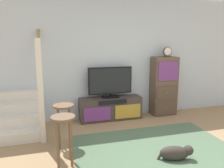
{
  "coord_description": "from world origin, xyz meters",
  "views": [
    {
      "loc": [
        -1.63,
        -2.54,
        1.78
      ],
      "look_at": [
        -0.43,
        1.62,
        0.93
      ],
      "focal_mm": 36.58,
      "sensor_mm": 36.0,
      "label": 1
    }
  ],
  "objects_px": {
    "television": "(110,81)",
    "bar_stool_far": "(64,116)",
    "side_cabinet": "(164,86)",
    "dog": "(176,153)",
    "media_console": "(111,108)",
    "bar_stool_near": "(63,129)",
    "desk_clock": "(167,52)"
  },
  "relations": [
    {
      "from": "media_console",
      "to": "desk_clock",
      "type": "bearing_deg",
      "value": -0.2
    },
    {
      "from": "side_cabinet",
      "to": "desk_clock",
      "type": "xyz_separation_m",
      "value": [
        0.04,
        -0.01,
        0.81
      ]
    },
    {
      "from": "media_console",
      "to": "bar_stool_far",
      "type": "bearing_deg",
      "value": -136.86
    },
    {
      "from": "dog",
      "to": "television",
      "type": "bearing_deg",
      "value": 102.9
    },
    {
      "from": "bar_stool_far",
      "to": "dog",
      "type": "xyz_separation_m",
      "value": [
        1.56,
        -0.95,
        -0.42
      ]
    },
    {
      "from": "desk_clock",
      "to": "bar_stool_near",
      "type": "xyz_separation_m",
      "value": [
        -2.51,
        -1.63,
        -0.96
      ]
    },
    {
      "from": "media_console",
      "to": "desk_clock",
      "type": "height_order",
      "value": "desk_clock"
    },
    {
      "from": "side_cabinet",
      "to": "television",
      "type": "bearing_deg",
      "value": 179.4
    },
    {
      "from": "bar_stool_near",
      "to": "television",
      "type": "bearing_deg",
      "value": 55.22
    },
    {
      "from": "side_cabinet",
      "to": "bar_stool_near",
      "type": "xyz_separation_m",
      "value": [
        -2.46,
        -1.64,
        -0.15
      ]
    },
    {
      "from": "side_cabinet",
      "to": "bar_stool_far",
      "type": "relative_size",
      "value": 1.92
    },
    {
      "from": "media_console",
      "to": "television",
      "type": "distance_m",
      "value": 0.61
    },
    {
      "from": "media_console",
      "to": "bar_stool_near",
      "type": "bearing_deg",
      "value": -125.17
    },
    {
      "from": "media_console",
      "to": "bar_stool_far",
      "type": "distance_m",
      "value": 1.53
    },
    {
      "from": "desk_clock",
      "to": "bar_stool_near",
      "type": "distance_m",
      "value": 3.14
    },
    {
      "from": "television",
      "to": "bar_stool_far",
      "type": "relative_size",
      "value": 1.37
    },
    {
      "from": "television",
      "to": "bar_stool_far",
      "type": "height_order",
      "value": "television"
    },
    {
      "from": "desk_clock",
      "to": "dog",
      "type": "distance_m",
      "value": 2.57
    },
    {
      "from": "media_console",
      "to": "side_cabinet",
      "type": "xyz_separation_m",
      "value": [
        1.31,
        0.01,
        0.43
      ]
    },
    {
      "from": "media_console",
      "to": "desk_clock",
      "type": "relative_size",
      "value": 6.0
    },
    {
      "from": "television",
      "to": "bar_stool_near",
      "type": "distance_m",
      "value": 2.04
    },
    {
      "from": "media_console",
      "to": "dog",
      "type": "height_order",
      "value": "media_console"
    },
    {
      "from": "side_cabinet",
      "to": "bar_stool_near",
      "type": "height_order",
      "value": "side_cabinet"
    },
    {
      "from": "bar_stool_far",
      "to": "dog",
      "type": "height_order",
      "value": "bar_stool_far"
    },
    {
      "from": "television",
      "to": "dog",
      "type": "bearing_deg",
      "value": -77.1
    },
    {
      "from": "television",
      "to": "desk_clock",
      "type": "height_order",
      "value": "desk_clock"
    },
    {
      "from": "desk_clock",
      "to": "television",
      "type": "bearing_deg",
      "value": 178.79
    },
    {
      "from": "side_cabinet",
      "to": "dog",
      "type": "bearing_deg",
      "value": -113.23
    },
    {
      "from": "media_console",
      "to": "side_cabinet",
      "type": "height_order",
      "value": "side_cabinet"
    },
    {
      "from": "side_cabinet",
      "to": "dog",
      "type": "height_order",
      "value": "side_cabinet"
    },
    {
      "from": "television",
      "to": "side_cabinet",
      "type": "height_order",
      "value": "side_cabinet"
    },
    {
      "from": "television",
      "to": "dog",
      "type": "height_order",
      "value": "television"
    }
  ]
}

